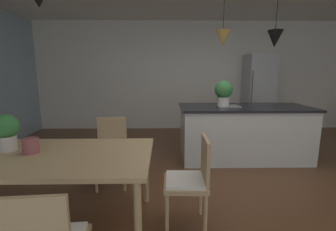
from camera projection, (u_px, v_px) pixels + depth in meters
The scene contains 12 objects.
ground_plane at pixel (228, 187), 3.06m from camera, with size 10.00×8.40×0.04m, color brown.
wall_back_kitchen at pixel (196, 76), 6.02m from camera, with size 10.00×0.12×2.70m, color white.
dining_table at pixel (40, 161), 2.13m from camera, with size 2.01×1.01×0.72m.
chair_far_right at pixel (112, 149), 3.03m from camera, with size 0.44×0.44×0.87m.
chair_kitchen_end at pixel (191, 179), 2.19m from camera, with size 0.41×0.41×0.87m.
kitchen_island at pixel (243, 132), 3.96m from camera, with size 2.12×0.93×0.91m.
refrigerator at pixel (258, 94), 5.73m from camera, with size 0.65×0.67×1.87m.
pendant_over_island_main at pixel (223, 38), 3.68m from camera, with size 0.24×0.24×0.84m.
pendant_over_island_aux at pixel (275, 39), 3.70m from camera, with size 0.24×0.24×0.86m.
potted_plant_on_island at pixel (224, 92), 3.84m from camera, with size 0.29×0.29×0.42m.
potted_plant_on_table at pixel (6, 130), 2.20m from camera, with size 0.23×0.23×0.35m.
vase_on_dining_table at pixel (31, 146), 2.15m from camera, with size 0.14×0.14×0.14m.
Camera 1 is at (-0.84, -2.83, 1.45)m, focal length 25.09 mm.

